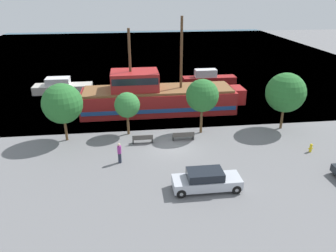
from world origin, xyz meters
The scene contains 14 objects.
ground_plane centered at (0.00, 0.00, 0.00)m, with size 160.00×160.00×0.00m, color slate.
water_surface centered at (0.00, 44.00, 0.00)m, with size 80.00×80.00×0.00m, color #33566B.
pirate_ship centered at (-0.66, 9.21, 1.73)m, with size 18.37×4.63×10.39m.
moored_boat_dockside centered at (-12.54, 18.10, 0.76)m, with size 7.63×2.40×2.03m.
moored_boat_outer centered at (7.97, 19.78, 0.80)m, with size 7.73×1.87×2.16m.
parked_car_curb_front centered at (1.37, -6.83, 0.74)m, with size 4.76×1.78×1.51m.
fire_hydrant centered at (11.64, -2.37, 0.41)m, with size 0.42×0.25×0.76m.
bench_promenade_east centered at (1.13, 1.25, 0.45)m, with size 2.00×0.45×0.85m.
bench_promenade_west centered at (-2.64, 1.10, 0.44)m, with size 1.87×0.45×0.85m.
pedestrian_walking_near centered at (-4.66, -2.23, 0.88)m, with size 0.32×0.32×1.72m.
tree_row_east centered at (-9.59, 2.68, 3.58)m, with size 3.61×3.61×5.39m.
tree_row_mideast centered at (-3.89, 3.35, 2.94)m, with size 2.40×2.40×4.16m.
tree_row_midwest centered at (3.13, 2.82, 3.77)m, with size 3.09×3.09×5.32m.
tree_row_west centered at (11.36, 2.87, 3.72)m, with size 3.83×3.83×5.64m.
Camera 1 is at (-3.69, -25.79, 13.13)m, focal length 35.00 mm.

